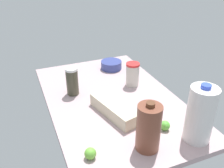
# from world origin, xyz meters

# --- Properties ---
(countertop) EXTENTS (1.20, 0.76, 0.03)m
(countertop) POSITION_xyz_m (0.00, 0.00, 0.01)
(countertop) COLOR #B3989D
(countertop) RESTS_ON ground
(shaker_bottle) EXTENTS (0.08, 0.08, 0.18)m
(shaker_bottle) POSITION_xyz_m (0.15, 0.21, 0.12)
(shaker_bottle) COLOR #3E3D2D
(shaker_bottle) RESTS_ON countertop
(egg_carton) EXTENTS (0.34, 0.19, 0.07)m
(egg_carton) POSITION_xyz_m (-0.16, 0.05, 0.07)
(egg_carton) COLOR beige
(egg_carton) RESTS_ON countertop
(mixing_bowl) EXTENTS (0.16, 0.16, 0.06)m
(mixing_bowl) POSITION_xyz_m (0.40, -0.16, 0.06)
(mixing_bowl) COLOR #343F87
(mixing_bowl) RESTS_ON countertop
(chocolate_milk_jug) EXTENTS (0.11, 0.11, 0.25)m
(chocolate_milk_jug) POSITION_xyz_m (-0.46, 0.01, 0.14)
(chocolate_milk_jug) COLOR brown
(chocolate_milk_jug) RESTS_ON countertop
(tumbler_cup) EXTENTS (0.09, 0.09, 0.16)m
(tumbler_cup) POSITION_xyz_m (0.11, -0.19, 0.11)
(tumbler_cup) COLOR beige
(tumbler_cup) RESTS_ON countertop
(milk_jug) EXTENTS (0.13, 0.13, 0.30)m
(milk_jug) POSITION_xyz_m (-0.49, -0.24, 0.17)
(milk_jug) COLOR white
(milk_jug) RESTS_ON countertop
(lime_beside_bowl) EXTENTS (0.05, 0.05, 0.05)m
(lime_beside_bowl) POSITION_xyz_m (-0.38, -0.13, 0.06)
(lime_beside_bowl) COLOR #5DBC3F
(lime_beside_bowl) RESTS_ON countertop
(lime_far_back) EXTENTS (0.05, 0.05, 0.05)m
(lime_far_back) POSITION_xyz_m (-0.42, 0.28, 0.06)
(lime_far_back) COLOR #6CB93D
(lime_far_back) RESTS_ON countertop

